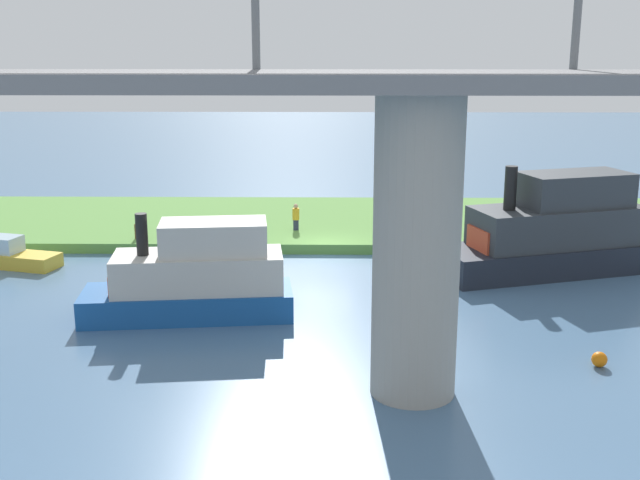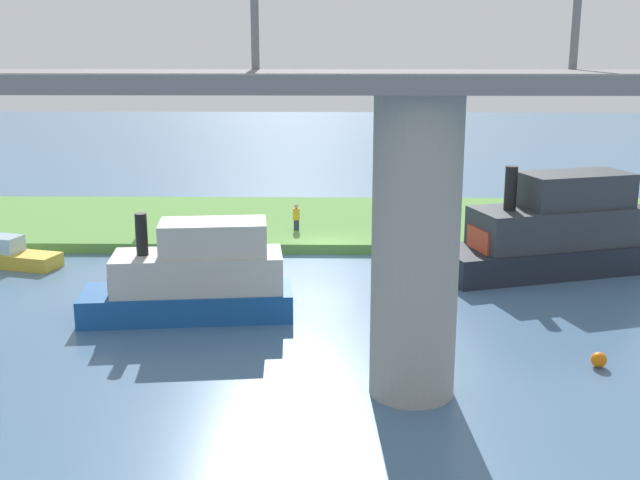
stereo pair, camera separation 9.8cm
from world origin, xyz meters
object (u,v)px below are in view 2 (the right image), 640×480
object	(u,v)px
motorboat_red	(13,256)
houseboat_blue	(194,278)
riverboat_paddlewheel	(553,233)
marker_buoy	(599,360)
mooring_post	(137,231)
bridge_pylon	(415,249)
person_on_bank	(296,217)

from	to	relation	value
motorboat_red	houseboat_blue	xyz separation A→B (m)	(-9.61, 6.65, 0.99)
riverboat_paddlewheel	marker_buoy	size ratio (longest dim) A/B	20.23
motorboat_red	mooring_post	bearing A→B (deg)	-146.08
houseboat_blue	marker_buoy	xyz separation A→B (m)	(-13.72, 4.63, -1.23)
riverboat_paddlewheel	bridge_pylon	bearing A→B (deg)	59.52
person_on_bank	houseboat_blue	bearing A→B (deg)	74.74
riverboat_paddlewheel	motorboat_red	bearing A→B (deg)	-1.19
bridge_pylon	person_on_bank	distance (m)	19.33
motorboat_red	marker_buoy	distance (m)	25.92
houseboat_blue	bridge_pylon	bearing A→B (deg)	138.97
bridge_pylon	person_on_bank	size ratio (longest dim) A/B	6.34
marker_buoy	motorboat_red	bearing A→B (deg)	-25.80
mooring_post	marker_buoy	bearing A→B (deg)	141.44
bridge_pylon	riverboat_paddlewheel	world-z (taller)	bridge_pylon
mooring_post	motorboat_red	size ratio (longest dim) A/B	0.17
mooring_post	person_on_bank	bearing A→B (deg)	-165.79
motorboat_red	marker_buoy	size ratio (longest dim) A/B	8.82
houseboat_blue	marker_buoy	world-z (taller)	houseboat_blue
person_on_bank	motorboat_red	xyz separation A→B (m)	(12.89, 5.35, -0.70)
mooring_post	marker_buoy	size ratio (longest dim) A/B	1.48
person_on_bank	mooring_post	world-z (taller)	person_on_bank
bridge_pylon	motorboat_red	distance (m)	22.02
mooring_post	marker_buoy	distance (m)	23.48
person_on_bank	motorboat_red	world-z (taller)	person_on_bank
riverboat_paddlewheel	motorboat_red	xyz separation A→B (m)	(24.65, -0.51, -1.32)
bridge_pylon	marker_buoy	bearing A→B (deg)	-162.48
bridge_pylon	mooring_post	world-z (taller)	bridge_pylon
person_on_bank	riverboat_paddlewheel	size ratio (longest dim) A/B	0.14
bridge_pylon	mooring_post	size ratio (longest dim) A/B	11.90
person_on_bank	riverboat_paddlewheel	xyz separation A→B (m)	(-11.76, 5.86, 0.62)
bridge_pylon	marker_buoy	xyz separation A→B (m)	(-6.16, -1.95, -4.16)
mooring_post	motorboat_red	distance (m)	6.02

